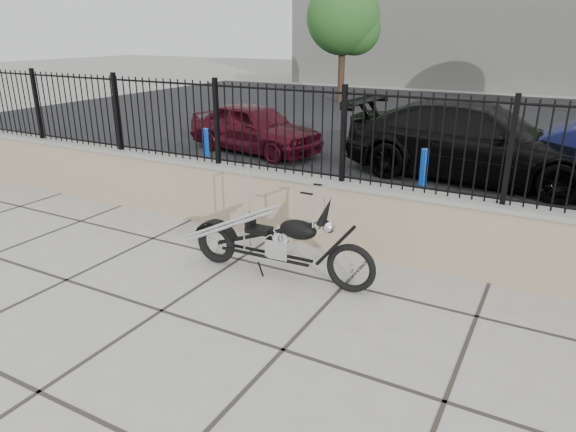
{
  "coord_description": "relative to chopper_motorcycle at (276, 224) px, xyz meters",
  "views": [
    {
      "loc": [
        3.51,
        -3.59,
        2.84
      ],
      "look_at": [
        0.66,
        1.63,
        0.68
      ],
      "focal_mm": 32.0,
      "sensor_mm": 36.0,
      "label": 1
    }
  ],
  "objects": [
    {
      "name": "iron_fence",
      "position": [
        -0.66,
        1.17,
        0.88
      ],
      "size": [
        14.0,
        0.08,
        1.2
      ],
      "primitive_type": "cube",
      "color": "black",
      "rests_on": "retaining_wall"
    },
    {
      "name": "retaining_wall",
      "position": [
        -0.66,
        1.17,
        -0.2
      ],
      "size": [
        14.0,
        0.36,
        0.96
      ],
      "primitive_type": "cube",
      "color": "gray",
      "rests_on": "ground_plane"
    },
    {
      "name": "car_red",
      "position": [
        -3.86,
        5.66,
        -0.08
      ],
      "size": [
        3.74,
        2.06,
        1.2
      ],
      "primitive_type": "imported",
      "rotation": [
        0.0,
        0.0,
        1.38
      ],
      "color": "#410916",
      "rests_on": "parking_lot"
    },
    {
      "name": "car_black",
      "position": [
        1.31,
        5.71,
        0.08
      ],
      "size": [
        5.36,
        2.47,
        1.52
      ],
      "primitive_type": "imported",
      "rotation": [
        0.0,
        0.0,
        1.5
      ],
      "color": "black",
      "rests_on": "parking_lot"
    },
    {
      "name": "bollard_b",
      "position": [
        0.93,
        3.16,
        -0.15
      ],
      "size": [
        0.16,
        0.16,
        1.07
      ],
      "primitive_type": "cylinder",
      "rotation": [
        0.0,
        0.0,
        -0.33
      ],
      "color": "blue",
      "rests_on": "ground_plane"
    },
    {
      "name": "ground_plane",
      "position": [
        -0.66,
        -1.33,
        -0.68
      ],
      "size": [
        90.0,
        90.0,
        0.0
      ],
      "primitive_type": "plane",
      "color": "#99968E",
      "rests_on": "ground"
    },
    {
      "name": "background_building",
      "position": [
        -0.66,
        25.17,
        3.32
      ],
      "size": [
        22.0,
        6.0,
        8.0
      ],
      "primitive_type": "cube",
      "color": "beige",
      "rests_on": "ground_plane"
    },
    {
      "name": "bollard_a",
      "position": [
        -3.38,
        3.09,
        -0.17
      ],
      "size": [
        0.16,
        0.16,
        1.03
      ],
      "primitive_type": "cylinder",
      "rotation": [
        0.0,
        0.0,
        0.34
      ],
      "color": "blue",
      "rests_on": "ground_plane"
    },
    {
      "name": "parking_lot",
      "position": [
        -0.66,
        11.17,
        -0.68
      ],
      "size": [
        30.0,
        30.0,
        0.0
      ],
      "primitive_type": "plane",
      "color": "black",
      "rests_on": "ground"
    },
    {
      "name": "chopper_motorcycle",
      "position": [
        0.0,
        0.0,
        0.0
      ],
      "size": [
        2.29,
        0.5,
        1.37
      ],
      "primitive_type": null,
      "rotation": [
        0.0,
        0.0,
        0.05
      ],
      "color": "black",
      "rests_on": "ground_plane"
    },
    {
      "name": "tree_left",
      "position": [
        -5.71,
        15.38,
        2.77
      ],
      "size": [
        2.92,
        2.92,
        4.93
      ],
      "rotation": [
        0.0,
        0.0,
        -0.33
      ],
      "color": "#382619",
      "rests_on": "ground_plane"
    }
  ]
}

